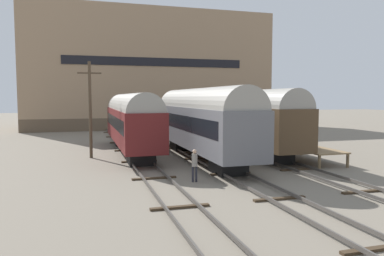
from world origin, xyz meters
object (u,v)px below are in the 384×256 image
object	(u,v)px
train_car_brown	(244,117)
utility_pole	(90,108)
train_car_grey	(201,119)
bench	(300,140)
train_car_maroon	(131,119)
person_worker	(195,162)

from	to	relation	value
train_car_brown	utility_pole	xyz separation A→B (m)	(-12.87, 0.31, 0.85)
train_car_grey	bench	world-z (taller)	train_car_grey
train_car_brown	utility_pole	world-z (taller)	utility_pole
train_car_maroon	train_car_brown	size ratio (longest dim) A/B	0.99
train_car_maroon	bench	world-z (taller)	train_car_maroon
bench	utility_pole	xyz separation A→B (m)	(-15.20, 5.35, 2.39)
train_car_brown	bench	size ratio (longest dim) A/B	12.25
train_car_brown	utility_pole	bearing A→B (deg)	178.60
bench	train_car_grey	bearing A→B (deg)	160.75
utility_pole	bench	bearing A→B (deg)	-19.40
train_car_grey	bench	bearing A→B (deg)	-19.25
train_car_maroon	bench	size ratio (longest dim) A/B	12.16
bench	person_worker	bearing A→B (deg)	-153.34
bench	train_car_maroon	bearing A→B (deg)	148.76
train_car_brown	person_worker	bearing A→B (deg)	-126.93
train_car_maroon	train_car_brown	distance (m)	9.77
train_car_grey	train_car_maroon	bearing A→B (deg)	135.31
train_car_brown	bench	world-z (taller)	train_car_brown
train_car_maroon	utility_pole	bearing A→B (deg)	-151.18
train_car_maroon	utility_pole	distance (m)	3.95
train_car_grey	bench	size ratio (longest dim) A/B	12.36
person_worker	bench	bearing A→B (deg)	26.66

